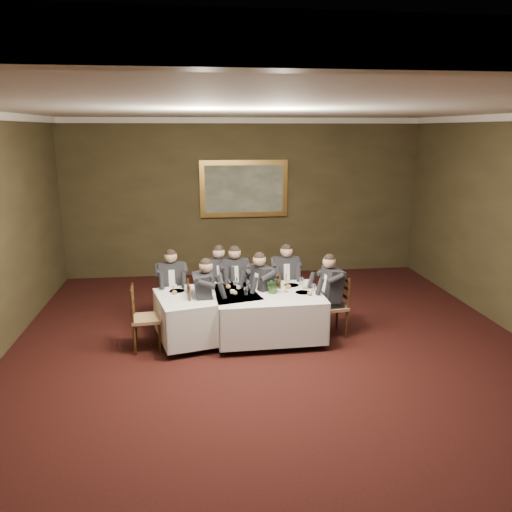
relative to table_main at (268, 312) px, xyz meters
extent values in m
plane|color=black|center=(0.01, -1.20, -0.45)|extent=(10.00, 10.00, 0.00)
cube|color=silver|center=(0.01, -1.20, 3.05)|extent=(8.00, 10.00, 0.10)
cube|color=#352C1A|center=(0.01, 3.80, 1.30)|extent=(8.00, 0.10, 3.50)
cube|color=white|center=(0.01, 3.75, 2.99)|extent=(8.00, 0.10, 0.12)
cube|color=black|center=(0.00, 0.00, 0.28)|extent=(1.62, 1.23, 0.04)
cube|color=white|center=(0.00, 0.00, 0.31)|extent=(1.68, 1.29, 0.02)
cube|color=white|center=(0.00, 0.00, -0.02)|extent=(1.70, 1.31, 0.65)
cube|color=black|center=(-0.96, 0.07, 0.28)|extent=(1.65, 1.38, 0.04)
cube|color=white|center=(-0.96, 0.07, 0.31)|extent=(1.72, 1.45, 0.02)
cube|color=white|center=(-0.96, 0.07, -0.02)|extent=(1.75, 1.48, 0.65)
cube|color=#8F6C49|center=(-0.47, 0.84, 0.04)|extent=(0.46, 0.45, 0.05)
cube|color=black|center=(-0.48, 1.02, 0.28)|extent=(0.38, 0.05, 0.54)
cube|color=black|center=(-0.47, 0.84, 0.41)|extent=(0.44, 0.34, 0.55)
sphere|color=tan|center=(-0.47, 0.84, 0.79)|extent=(0.22, 0.22, 0.21)
cube|color=#8F6C49|center=(0.43, 0.86, 0.04)|extent=(0.45, 0.43, 0.05)
cube|color=black|center=(0.43, 1.05, 0.28)|extent=(0.38, 0.04, 0.54)
cube|color=black|center=(0.43, 0.86, 0.41)|extent=(0.43, 0.32, 0.55)
sphere|color=tan|center=(0.43, 0.86, 0.79)|extent=(0.22, 0.22, 0.21)
cube|color=#8F6C49|center=(-1.04, -0.02, 0.04)|extent=(0.45, 0.46, 0.05)
cube|color=black|center=(-1.23, -0.04, 0.28)|extent=(0.05, 0.38, 0.54)
cube|color=black|center=(-1.04, -0.02, 0.41)|extent=(0.33, 0.44, 0.55)
sphere|color=tan|center=(-1.04, -0.02, 0.79)|extent=(0.22, 0.22, 0.21)
cube|color=#8F6C49|center=(1.04, 0.02, 0.04)|extent=(0.48, 0.49, 0.05)
cube|color=black|center=(1.23, 0.05, 0.28)|extent=(0.08, 0.38, 0.54)
cube|color=black|center=(1.04, 0.02, 0.41)|extent=(0.37, 0.46, 0.55)
sphere|color=tan|center=(1.04, 0.02, 0.79)|extent=(0.24, 0.24, 0.21)
cube|color=#8F6C49|center=(-1.53, 0.73, 0.04)|extent=(0.49, 0.47, 0.05)
cube|color=black|center=(-1.55, 0.91, 0.28)|extent=(0.38, 0.07, 0.54)
cube|color=black|center=(-1.53, 0.73, 0.41)|extent=(0.45, 0.36, 0.55)
sphere|color=tan|center=(-1.53, 0.73, 0.79)|extent=(0.23, 0.23, 0.21)
cube|color=#8F6C49|center=(-0.74, 0.91, 0.04)|extent=(0.51, 0.49, 0.05)
cube|color=black|center=(-0.77, 1.10, 0.28)|extent=(0.38, 0.10, 0.54)
cube|color=black|center=(-0.74, 0.91, 0.41)|extent=(0.47, 0.38, 0.55)
sphere|color=tan|center=(-0.74, 0.91, 0.79)|extent=(0.24, 0.24, 0.21)
cube|color=#8F6C49|center=(-0.04, 0.29, 0.04)|extent=(0.57, 0.58, 0.05)
cube|color=black|center=(0.13, 0.38, 0.28)|extent=(0.20, 0.35, 0.54)
cube|color=black|center=(-0.04, 0.29, 0.41)|extent=(0.47, 0.51, 0.55)
sphere|color=tan|center=(-0.04, 0.29, 0.79)|extent=(0.28, 0.28, 0.21)
cube|color=#8F6C49|center=(-1.88, -0.14, 0.04)|extent=(0.45, 0.47, 0.05)
cube|color=black|center=(-2.07, -0.16, 0.28)|extent=(0.06, 0.38, 0.54)
imported|color=#2D5926|center=(0.08, 0.00, 0.45)|extent=(0.29, 0.27, 0.27)
cylinder|color=#AA8933|center=(0.28, 0.02, 0.32)|extent=(0.07, 0.07, 0.02)
cylinder|color=#AA8933|center=(0.28, 0.02, 0.48)|extent=(0.01, 0.01, 0.30)
cylinder|color=white|center=(0.28, 0.02, 0.70)|extent=(0.02, 0.02, 0.13)
cylinder|color=white|center=(-0.46, 0.34, 0.32)|extent=(0.25, 0.25, 0.01)
cylinder|color=white|center=(-0.46, 0.49, 0.35)|extent=(0.08, 0.08, 0.05)
cylinder|color=white|center=(-0.29, 0.34, 0.39)|extent=(0.06, 0.06, 0.14)
cylinder|color=white|center=(-1.43, 0.29, 0.32)|extent=(0.25, 0.25, 0.01)
cylinder|color=white|center=(-1.43, 0.44, 0.35)|extent=(0.08, 0.08, 0.05)
cylinder|color=white|center=(-1.26, 0.29, 0.39)|extent=(0.06, 0.06, 0.14)
cube|color=#E1A952|center=(0.00, 3.74, 1.52)|extent=(1.96, 0.08, 1.26)
cube|color=#494F35|center=(0.00, 3.69, 1.52)|extent=(1.74, 0.01, 1.04)
camera|label=1|loc=(-1.11, -7.34, 2.80)|focal=35.00mm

